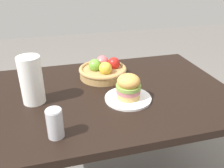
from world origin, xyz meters
TOP-DOWN VIEW (x-y plane):
  - dining_table at (0.00, 0.00)m, footprint 1.40×0.90m
  - plate at (0.11, -0.11)m, footprint 0.24×0.24m
  - sandwich at (0.11, -0.11)m, footprint 0.13×0.13m
  - soda_can at (-0.26, -0.31)m, footprint 0.07×0.07m
  - fruit_basket at (0.05, 0.20)m, footprint 0.29×0.29m
  - paper_towel_roll at (-0.35, -0.01)m, footprint 0.11×0.11m

SIDE VIEW (x-z plane):
  - dining_table at x=0.00m, z-range 0.27..1.02m
  - plate at x=0.11m, z-range 0.75..0.76m
  - fruit_basket at x=0.05m, z-range 0.73..0.85m
  - soda_can at x=-0.26m, z-range 0.75..0.88m
  - sandwich at x=0.11m, z-range 0.76..0.89m
  - paper_towel_roll at x=-0.35m, z-range 0.75..0.99m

